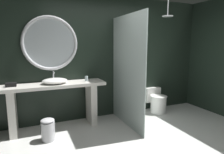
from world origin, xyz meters
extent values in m
cube|color=black|center=(0.00, 1.90, 1.30)|extent=(4.80, 0.10, 2.60)
cube|color=silver|center=(-1.23, 1.58, 0.84)|extent=(1.90, 0.49, 0.06)
cube|color=silver|center=(-1.95, 1.58, 0.41)|extent=(0.12, 0.42, 0.81)
cube|color=silver|center=(-0.52, 1.58, 0.41)|extent=(0.12, 0.42, 0.81)
ellipsoid|color=white|center=(-1.21, 1.56, 0.92)|extent=(0.46, 0.38, 0.11)
cylinder|color=silver|center=(-1.21, 1.74, 0.97)|extent=(0.02, 0.02, 0.21)
cylinder|color=silver|center=(-1.21, 1.67, 1.07)|extent=(0.02, 0.14, 0.02)
cylinder|color=silver|center=(-0.60, 1.59, 0.92)|extent=(0.06, 0.06, 0.10)
cube|color=black|center=(-1.93, 1.61, 0.90)|extent=(0.17, 0.13, 0.07)
torus|color=silver|center=(-1.23, 1.81, 1.60)|extent=(1.04, 0.06, 1.04)
cylinder|color=#B2BCC1|center=(-1.23, 1.82, 1.60)|extent=(0.94, 0.01, 0.94)
cube|color=silver|center=(0.10, 1.20, 1.07)|extent=(0.02, 1.30, 2.14)
cylinder|color=silver|center=(1.08, 1.30, 2.34)|extent=(0.02, 0.02, 0.33)
cylinder|color=silver|center=(1.08, 1.30, 2.16)|extent=(0.23, 0.23, 0.02)
cylinder|color=white|center=(1.12, 1.54, 0.19)|extent=(0.36, 0.36, 0.39)
ellipsoid|color=white|center=(1.12, 1.54, 0.40)|extent=(0.38, 0.42, 0.02)
cube|color=white|center=(1.12, 1.80, 0.37)|extent=(0.40, 0.15, 0.35)
cylinder|color=silver|center=(-1.41, 1.13, 0.16)|extent=(0.22, 0.22, 0.32)
ellipsoid|color=silver|center=(-1.41, 1.13, 0.35)|extent=(0.22, 0.22, 0.07)
camera|label=1|loc=(-1.61, -2.07, 1.58)|focal=31.02mm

